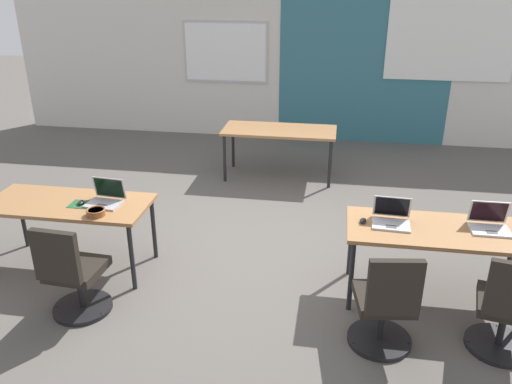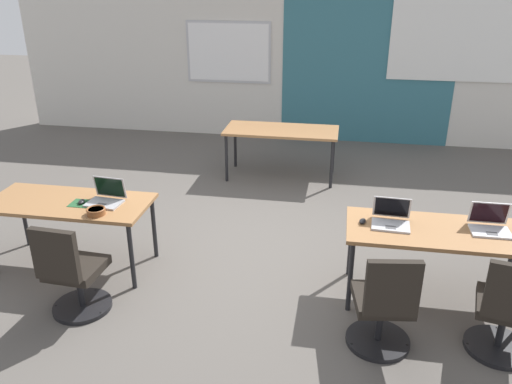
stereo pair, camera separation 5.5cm
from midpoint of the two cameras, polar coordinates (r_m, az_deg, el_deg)
The scene contains 15 objects.
ground_plane at distance 5.66m, azimuth -0.47°, elevation -6.44°, with size 24.00×24.00×0.00m.
back_wall_assembly at distance 9.17m, azimuth 4.30°, elevation 14.57°, with size 10.00×0.27×2.80m.
desk_near_left at distance 5.41m, azimuth -20.23°, elevation -1.63°, with size 1.60×0.70×0.72m.
desk_near_right at distance 4.84m, azimuth 19.16°, elevation -4.47°, with size 1.60×0.70×0.72m.
desk_far_center at distance 7.41m, azimuth 2.38°, elevation 6.49°, with size 1.60×0.70×0.72m.
laptop_near_right_end at distance 4.95m, azimuth 24.06°, elevation -3.22°, with size 0.33×0.28×0.23m.
chair_near_right_end at distance 4.51m, azimuth 25.59°, elevation -12.01°, with size 0.52×0.58×0.92m.
laptop_near_right_inner at distance 4.77m, azimuth 14.37°, elevation -2.83°, with size 0.35×0.31×0.23m.
mouse_near_right_inner at distance 4.75m, azimuth 11.38°, elevation -3.10°, with size 0.08×0.11×0.03m.
chair_near_right_inner at distance 4.26m, azimuth 13.68°, elevation -12.38°, with size 0.52×0.57×0.92m.
laptop_near_left_inner at distance 5.23m, azimuth -16.52°, elevation -0.66°, with size 0.35×0.30×0.24m.
mousepad_near_left_inner at distance 5.29m, azimuth -18.98°, elevation -1.29°, with size 0.22×0.19×0.00m.
mouse_near_left_inner at distance 5.28m, azimuth -19.01°, elevation -1.10°, with size 0.07×0.11×0.03m.
chair_near_left_inner at distance 4.78m, azimuth -19.81°, elevation -8.89°, with size 0.52×0.55×0.92m.
snack_bowl at distance 5.01m, azimuth -17.53°, elevation -2.09°, with size 0.18×0.18×0.06m.
Camera 1 is at (0.80, -4.84, 2.83)m, focal length 36.29 mm.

